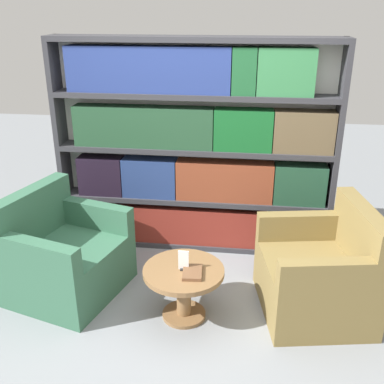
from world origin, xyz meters
TOP-DOWN VIEW (x-y plane):
  - ground_plane at (0.00, 0.00)m, footprint 14.00×14.00m
  - bookshelf at (0.01, 1.43)m, footprint 2.72×0.30m
  - armchair_left at (-1.01, 0.47)m, footprint 1.03×1.08m
  - armchair_right at (1.14, 0.46)m, footprint 0.96×1.02m
  - coffee_table at (0.07, 0.23)m, footprint 0.64×0.64m
  - table_sign at (0.07, 0.23)m, footprint 0.08×0.06m
  - stray_book at (0.14, 0.17)m, footprint 0.16×0.22m

SIDE VIEW (x-z plane):
  - ground_plane at x=0.00m, z-range 0.00..0.00m
  - coffee_table at x=0.07m, z-range 0.10..0.54m
  - armchair_left at x=-1.01m, z-range -0.14..0.78m
  - armchair_right at x=1.14m, z-range -0.14..0.78m
  - stray_book at x=0.14m, z-range 0.44..0.47m
  - table_sign at x=0.07m, z-range 0.43..0.59m
  - bookshelf at x=0.01m, z-range -0.02..2.07m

